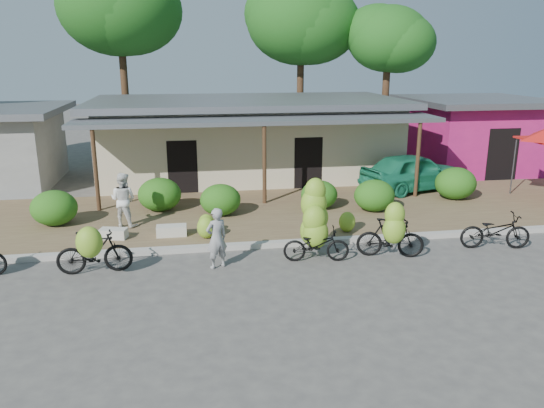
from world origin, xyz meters
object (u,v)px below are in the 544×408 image
at_px(bike_right, 391,234).
at_px(bike_far_right, 495,231).
at_px(vendor, 217,238).
at_px(teal_van, 414,172).
at_px(bystander, 123,200).
at_px(bike_center, 315,227).
at_px(bike_left, 93,250).
at_px(tree_far_center, 115,5).
at_px(sack_near, 172,231).
at_px(tree_center_right, 297,18).
at_px(tree_near_right, 384,37).
at_px(sack_far, 113,234).

distance_m(bike_right, bike_far_right, 3.14).
distance_m(vendor, teal_van, 10.05).
height_order(bike_far_right, vendor, vendor).
height_order(bike_far_right, bystander, bystander).
distance_m(bike_center, bike_far_right, 5.03).
bearing_deg(bike_center, bike_right, -95.59).
relative_size(bike_center, bike_right, 1.14).
height_order(bike_left, bystander, bystander).
bearing_deg(tree_far_center, bystander, -84.63).
relative_size(bike_center, sack_near, 2.44).
xyz_separation_m(bike_right, vendor, (-4.47, 0.17, 0.09)).
xyz_separation_m(tree_center_right, bike_far_right, (2.28, -15.71, -6.47)).
distance_m(tree_near_right, sack_far, 17.65).
relative_size(tree_near_right, bike_left, 4.19).
bearing_deg(bike_right, bike_center, 91.83).
distance_m(bike_left, bike_far_right, 10.53).
height_order(sack_near, vendor, vendor).
bearing_deg(bystander, bike_center, 172.71).
xyz_separation_m(sack_far, vendor, (2.78, -2.34, 0.51)).
height_order(tree_far_center, vendor, tree_far_center).
height_order(tree_center_right, vendor, tree_center_right).
relative_size(tree_near_right, bike_center, 3.66).
bearing_deg(tree_near_right, bike_center, -116.46).
relative_size(tree_center_right, sack_far, 12.18).
bearing_deg(tree_near_right, bystander, -138.77).
height_order(bike_left, sack_near, bike_left).
distance_m(bike_center, sack_near, 4.27).
distance_m(bike_left, sack_far, 2.36).
relative_size(tree_near_right, bike_far_right, 3.85).
distance_m(bike_far_right, bystander, 10.69).
distance_m(tree_far_center, bike_left, 16.81).
relative_size(sack_near, bystander, 0.51).
distance_m(bike_far_right, vendor, 7.59).
relative_size(tree_far_center, sack_near, 11.36).
height_order(bike_right, vendor, bike_right).
xyz_separation_m(bike_left, bike_right, (7.41, -0.17, 0.06)).
relative_size(tree_near_right, vendor, 4.90).
distance_m(tree_far_center, vendor, 17.14).
distance_m(tree_center_right, bystander, 15.89).
bearing_deg(sack_far, teal_van, 20.08).
bearing_deg(tree_center_right, bike_right, -93.00).
height_order(bike_far_right, sack_far, bike_far_right).
bearing_deg(sack_near, bike_center, -28.30).
relative_size(bike_left, sack_far, 2.41).
xyz_separation_m(tree_near_right, bystander, (-11.88, -10.41, -5.05)).
height_order(bike_left, bike_far_right, bike_left).
bearing_deg(tree_center_right, tree_far_center, -176.82).
height_order(tree_far_center, tree_near_right, tree_far_center).
relative_size(tree_far_center, tree_near_right, 1.27).
distance_m(bike_left, sack_near, 2.93).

